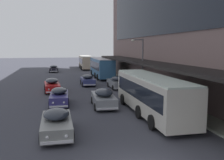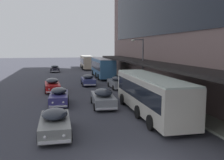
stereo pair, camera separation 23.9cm
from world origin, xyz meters
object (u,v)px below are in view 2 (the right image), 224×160
at_px(sedan_trailing_near, 59,96).
at_px(transit_bus_kerbside_front, 103,66).
at_px(transit_bus_kerbside_far, 150,93).
at_px(sedan_second_near, 103,98).
at_px(transit_bus_kerbside_rear, 87,61).
at_px(sedan_far_back, 52,85).
at_px(street_lamp, 141,61).
at_px(sedan_second_mid, 55,69).
at_px(sedan_oncoming_rear, 55,122).
at_px(sedan_trailing_mid, 88,80).
at_px(sedan_lead_mid, 118,82).

bearing_deg(sedan_trailing_near, transit_bus_kerbside_front, 68.81).
height_order(transit_bus_kerbside_far, sedan_second_near, transit_bus_kerbside_far).
bearing_deg(sedan_trailing_near, transit_bus_kerbside_far, -36.36).
height_order(transit_bus_kerbside_rear, transit_bus_kerbside_far, transit_bus_kerbside_rear).
bearing_deg(transit_bus_kerbside_rear, sedan_far_back, -104.21).
bearing_deg(street_lamp, transit_bus_kerbside_far, -104.69).
bearing_deg(sedan_far_back, transit_bus_kerbside_front, 56.00).
relative_size(sedan_second_mid, street_lamp, 0.71).
xyz_separation_m(sedan_oncoming_rear, street_lamp, (9.76, 12.50, 3.00)).
height_order(sedan_second_near, sedan_trailing_near, sedan_second_near).
bearing_deg(sedan_second_near, sedan_trailing_near, 156.85).
distance_m(sedan_trailing_near, street_lamp, 10.87).
xyz_separation_m(transit_bus_kerbside_front, sedan_far_back, (-8.33, -12.36, -1.15)).
bearing_deg(transit_bus_kerbside_rear, transit_bus_kerbside_front, -88.07).
relative_size(transit_bus_kerbside_far, sedan_trailing_mid, 2.64).
bearing_deg(sedan_second_mid, sedan_trailing_mid, -76.80).
xyz_separation_m(transit_bus_kerbside_front, sedan_lead_mid, (-0.13, -11.83, -1.14)).
distance_m(transit_bus_kerbside_rear, transit_bus_kerbside_far, 42.90).
bearing_deg(sedan_trailing_mid, sedan_trailing_near, -109.98).
height_order(sedan_lead_mid, street_lamp, street_lamp).
height_order(transit_bus_kerbside_front, sedan_far_back, transit_bus_kerbside_front).
height_order(sedan_trailing_mid, sedan_second_mid, sedan_trailing_mid).
bearing_deg(transit_bus_kerbside_rear, sedan_trailing_mid, -96.30).
bearing_deg(transit_bus_kerbside_far, transit_bus_kerbside_front, 88.56).
xyz_separation_m(transit_bus_kerbside_front, sedan_trailing_mid, (-3.55, -8.48, -1.18)).
bearing_deg(transit_bus_kerbside_far, sedan_far_back, 121.88).
relative_size(sedan_oncoming_rear, street_lamp, 0.76).
relative_size(sedan_far_back, sedan_oncoming_rear, 1.09).
relative_size(sedan_lead_mid, street_lamp, 0.75).
bearing_deg(sedan_far_back, sedan_second_near, -62.70).
height_order(sedan_lead_mid, sedan_oncoming_rear, sedan_lead_mid).
xyz_separation_m(sedan_second_near, sedan_oncoming_rear, (-4.15, -6.44, -0.06)).
xyz_separation_m(sedan_lead_mid, sedan_far_back, (-8.21, -0.53, -0.01)).
bearing_deg(sedan_trailing_near, sedan_second_near, -23.15).
height_order(transit_bus_kerbside_far, sedan_lead_mid, transit_bus_kerbside_far).
relative_size(transit_bus_kerbside_front, sedan_oncoming_rear, 2.37).
bearing_deg(sedan_far_back, sedan_oncoming_rear, -88.31).
distance_m(sedan_trailing_mid, street_lamp, 9.15).
xyz_separation_m(transit_bus_kerbside_rear, sedan_trailing_mid, (-2.94, -26.63, -1.05)).
height_order(transit_bus_kerbside_rear, sedan_second_mid, transit_bus_kerbside_rear).
distance_m(sedan_lead_mid, sedan_trailing_near, 10.79).
bearing_deg(sedan_far_back, sedan_lead_mid, 3.67).
relative_size(sedan_oncoming_rear, sedan_second_mid, 1.06).
bearing_deg(street_lamp, sedan_second_mid, 110.70).
distance_m(transit_bus_kerbside_front, sedan_trailing_mid, 9.27).
bearing_deg(transit_bus_kerbside_far, sedan_second_near, 131.76).
relative_size(transit_bus_kerbside_rear, street_lamp, 1.88).
xyz_separation_m(sedan_far_back, street_lamp, (10.21, -2.85, 2.97)).
relative_size(sedan_oncoming_rear, sedan_trailing_near, 0.99).
distance_m(transit_bus_kerbside_front, street_lamp, 15.43).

